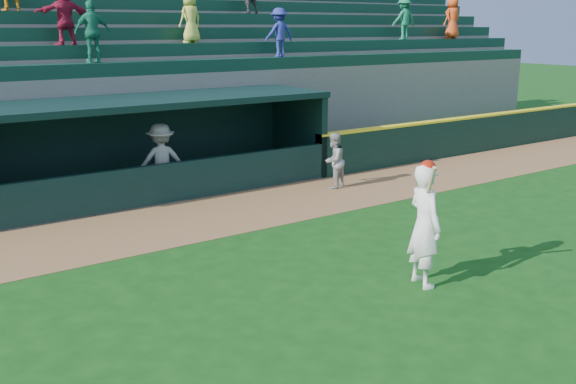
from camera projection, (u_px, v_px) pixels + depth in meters
The scene contains 9 objects.
ground at pixel (343, 287), 10.67m from camera, with size 120.00×120.00×0.00m, color #114110.
warning_track at pixel (205, 217), 14.56m from camera, with size 40.00×3.00×0.01m, color brown.
field_wall_right at pixel (494, 132), 22.49m from camera, with size 15.50×0.30×1.20m, color black.
wall_stripe_right at pixel (495, 114), 22.34m from camera, with size 15.50×0.32×0.06m, color yellow.
dugout_player_front at pixel (334, 161), 17.03m from camera, with size 0.73×0.57×1.49m, color #9C9D98.
dugout_player_inside at pixel (161, 161), 16.03m from camera, with size 1.22×0.70×1.89m, color #9F9E9A.
dugout at pixel (148, 139), 16.68m from camera, with size 9.40×2.80×2.46m.
stands at pixel (89, 86), 20.05m from camera, with size 34.50×6.25×7.52m.
batter_at_plate at pixel (425, 224), 10.54m from camera, with size 0.67×0.87×2.15m.
Camera 1 is at (-6.42, -7.62, 4.22)m, focal length 40.00 mm.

